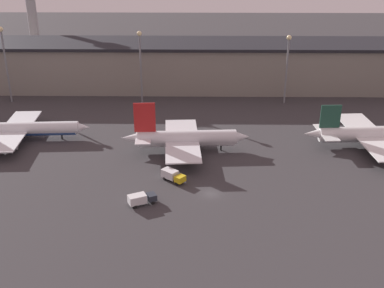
% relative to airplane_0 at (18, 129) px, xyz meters
% --- Properties ---
extents(ground, '(600.00, 600.00, 0.00)m').
position_rel_airplane_0_xyz_m(ground, '(58.64, -33.24, -3.54)').
color(ground, '#383538').
extents(terminal_building, '(258.54, 27.18, 18.84)m').
position_rel_airplane_0_xyz_m(terminal_building, '(58.64, 56.81, 5.92)').
color(terminal_building, gray).
rests_on(terminal_building, ground).
extents(airplane_0, '(43.53, 34.18, 13.36)m').
position_rel_airplane_0_xyz_m(airplane_0, '(0.00, 0.00, 0.00)').
color(airplane_0, white).
rests_on(airplane_0, ground).
extents(airplane_1, '(37.68, 32.58, 15.08)m').
position_rel_airplane_0_xyz_m(airplane_1, '(51.68, -7.73, 0.41)').
color(airplane_1, silver).
rests_on(airplane_1, ground).
extents(airplane_2, '(42.57, 37.52, 13.25)m').
position_rel_airplane_0_xyz_m(airplane_2, '(107.80, -3.30, 0.29)').
color(airplane_2, white).
rests_on(airplane_2, ground).
extents(service_vehicle_0, '(6.70, 6.22, 2.82)m').
position_rel_airplane_0_xyz_m(service_vehicle_0, '(48.89, -26.58, -1.92)').
color(service_vehicle_0, gold).
rests_on(service_vehicle_0, ground).
extents(service_vehicle_1, '(7.05, 5.09, 2.74)m').
position_rel_airplane_0_xyz_m(service_vehicle_1, '(42.10, -38.57, -1.96)').
color(service_vehicle_1, '#282D38').
rests_on(service_vehicle_1, ground).
extents(lamp_post_0, '(1.80, 1.80, 28.22)m').
position_rel_airplane_0_xyz_m(lamp_post_0, '(-15.86, 37.00, 14.12)').
color(lamp_post_0, slate).
rests_on(lamp_post_0, ground).
extents(lamp_post_1, '(1.80, 1.80, 26.86)m').
position_rel_airplane_0_xyz_m(lamp_post_1, '(34.04, 37.00, 13.38)').
color(lamp_post_1, slate).
rests_on(lamp_post_1, ground).
extents(lamp_post_2, '(1.80, 1.80, 25.55)m').
position_rel_airplane_0_xyz_m(lamp_post_2, '(87.87, 37.00, 12.66)').
color(lamp_post_2, slate).
rests_on(lamp_post_2, ground).
extents(control_tower, '(9.00, 9.00, 50.60)m').
position_rel_airplane_0_xyz_m(control_tower, '(-21.87, 89.95, 25.53)').
color(control_tower, '#99999E').
rests_on(control_tower, ground).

